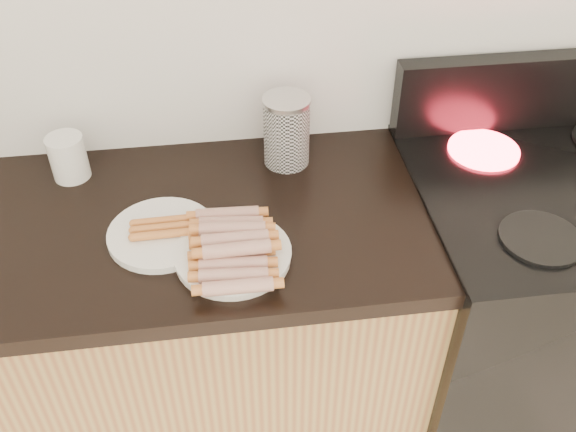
{
  "coord_description": "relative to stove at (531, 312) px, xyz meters",
  "views": [
    {
      "loc": [
        -0.07,
        0.57,
        1.85
      ],
      "look_at": [
        0.07,
        1.62,
        0.94
      ],
      "focal_mm": 40.0,
      "sensor_mm": 36.0,
      "label": 1
    }
  ],
  "objects": [
    {
      "name": "mug",
      "position": [
        -1.2,
        0.22,
        0.5
      ],
      "size": [
        0.11,
        0.11,
        0.11
      ],
      "primitive_type": "cylinder",
      "rotation": [
        0.0,
        0.0,
        -0.31
      ],
      "color": "white",
      "rests_on": "counter_slab"
    },
    {
      "name": "side_plate",
      "position": [
        -0.98,
        -0.04,
        0.45
      ],
      "size": [
        0.26,
        0.26,
        0.02
      ],
      "primitive_type": "cylinder",
      "rotation": [
        0.0,
        0.0,
        0.11
      ],
      "color": "white",
      "rests_on": "counter_slab"
    },
    {
      "name": "canister",
      "position": [
        -0.67,
        0.21,
        0.53
      ],
      "size": [
        0.12,
        0.12,
        0.18
      ],
      "rotation": [
        0.0,
        0.0,
        -0.22
      ],
      "color": "silver",
      "rests_on": "counter_slab"
    },
    {
      "name": "stove_panel",
      "position": [
        0.0,
        0.28,
        0.55
      ],
      "size": [
        0.76,
        0.06,
        0.2
      ],
      "primitive_type": "cube",
      "color": "black",
      "rests_on": "stove"
    },
    {
      "name": "stove",
      "position": [
        0.0,
        0.0,
        0.0
      ],
      "size": [
        0.76,
        0.65,
        0.91
      ],
      "color": "black",
      "rests_on": "floor"
    },
    {
      "name": "hotdog_pile",
      "position": [
        -0.83,
        -0.13,
        0.48
      ],
      "size": [
        0.14,
        0.26,
        0.06
      ],
      "rotation": [
        0.0,
        0.0,
        -0.07
      ],
      "color": "maroon",
      "rests_on": "main_plate"
    },
    {
      "name": "burner_far_left",
      "position": [
        -0.17,
        0.17,
        0.46
      ],
      "size": [
        0.18,
        0.18,
        0.01
      ],
      "primitive_type": "cylinder",
      "color": "#FF1E2D",
      "rests_on": "stove"
    },
    {
      "name": "burner_near_left",
      "position": [
        -0.17,
        -0.17,
        0.46
      ],
      "size": [
        0.18,
        0.18,
        0.01
      ],
      "primitive_type": "cylinder",
      "color": "black",
      "rests_on": "stove"
    },
    {
      "name": "plain_sausages",
      "position": [
        -0.98,
        -0.04,
        0.47
      ],
      "size": [
        0.12,
        0.07,
        0.02
      ],
      "rotation": [
        0.0,
        0.0,
        0.02
      ],
      "color": "#DC8C59",
      "rests_on": "side_plate"
    },
    {
      "name": "main_plate",
      "position": [
        -0.83,
        -0.13,
        0.45
      ],
      "size": [
        0.25,
        0.25,
        0.02
      ],
      "primitive_type": "cylinder",
      "rotation": [
        0.0,
        0.0,
        -0.03
      ],
      "color": "white",
      "rests_on": "counter_slab"
    }
  ]
}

